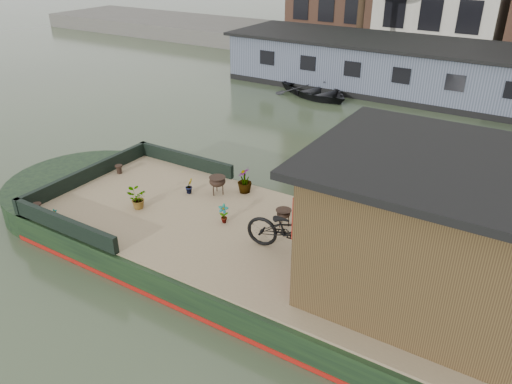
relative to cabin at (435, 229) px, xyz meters
The scene contains 18 objects.
ground 2.88m from the cabin, behind, with size 120.00×120.00×0.00m, color #27311F.
houseboat_hull 3.87m from the cabin, behind, with size 14.01×4.02×0.60m.
houseboat_deck 2.52m from the cabin, behind, with size 11.80×3.80×0.05m, color #887554.
bow_bulwark 7.33m from the cabin, behind, with size 3.00×4.00×0.35m.
cabin is the anchor object (origin of this frame).
bicycle 2.56m from the cabin, behind, with size 0.63×1.80×0.95m, color black.
potted_plant_a 4.27m from the cabin, behind, with size 0.22×0.15×0.42m, color maroon.
potted_plant_b 5.76m from the cabin, behind, with size 0.20×0.16×0.36m, color brown.
potted_plant_c 6.20m from the cabin, behind, with size 0.42×0.36×0.46m, color #9D342D.
potted_plant_d 4.87m from the cabin, 161.92° to the left, with size 0.34×0.34×0.61m, color brown.
potted_plant_e 7.49m from the cabin, 166.73° to the right, with size 0.14×0.09×0.26m, color brown.
brazier_front 3.28m from the cabin, 168.18° to the left, with size 0.34×0.34×0.37m, color black, non-canonical shape.
brazier_rear 5.23m from the cabin, 167.87° to the left, with size 0.40×0.40×0.43m, color black, non-canonical shape.
bollard_port 7.90m from the cabin, behind, with size 0.19×0.19×0.22m, color black.
bollard_stbd 8.05m from the cabin, 167.68° to the right, with size 0.20×0.20×0.23m, color black.
dinghy 13.83m from the cabin, 123.24° to the left, with size 2.49×3.49×0.72m, color black.
far_houseboat 14.20m from the cabin, 98.88° to the left, with size 20.40×4.40×2.11m.
quay 20.67m from the cabin, 96.09° to the left, with size 60.00×6.00×0.90m, color #47443F.
Camera 1 is at (3.34, -7.16, 5.97)m, focal length 35.00 mm.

